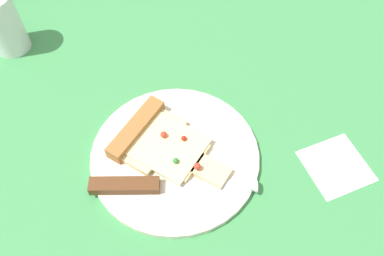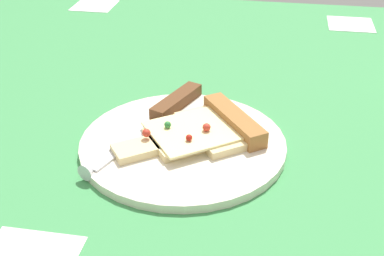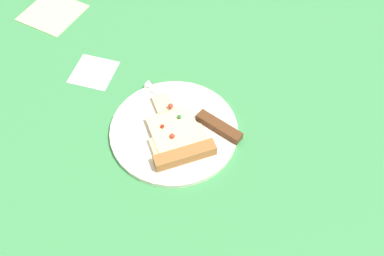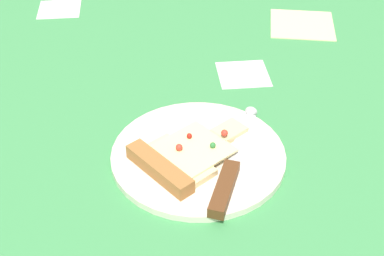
# 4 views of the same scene
# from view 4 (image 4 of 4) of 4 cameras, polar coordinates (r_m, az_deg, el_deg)

# --- Properties ---
(ground_plane) EXTENTS (1.32, 1.32, 0.03)m
(ground_plane) POSITION_cam_4_polar(r_m,az_deg,el_deg) (0.83, 0.51, -3.05)
(ground_plane) COLOR #3D8C4C
(ground_plane) RESTS_ON ground
(plate) EXTENTS (0.26, 0.26, 0.01)m
(plate) POSITION_cam_4_polar(r_m,az_deg,el_deg) (0.81, 0.48, -2.88)
(plate) COLOR silver
(plate) RESTS_ON ground_plane
(pizza_slice) EXTENTS (0.17, 0.19, 0.02)m
(pizza_slice) POSITION_cam_4_polar(r_m,az_deg,el_deg) (0.78, -0.92, -2.98)
(pizza_slice) COLOR beige
(pizza_slice) RESTS_ON plate
(knife) EXTENTS (0.23, 0.11, 0.02)m
(knife) POSITION_cam_4_polar(r_m,az_deg,el_deg) (0.77, 4.15, -4.13)
(knife) COLOR silver
(knife) RESTS_ON plate
(napkin) EXTENTS (0.15, 0.15, 0.00)m
(napkin) POSITION_cam_4_polar(r_m,az_deg,el_deg) (1.18, 11.39, 10.55)
(napkin) COLOR beige
(napkin) RESTS_ON ground_plane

